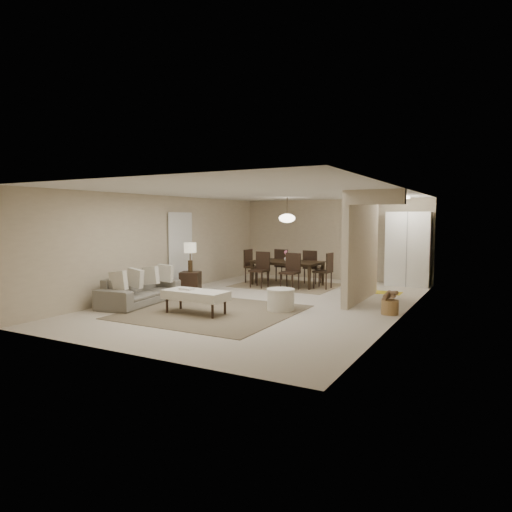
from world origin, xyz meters
The scene contains 22 objects.
floor centered at (0.00, 0.00, 0.00)m, with size 9.00×9.00×0.00m, color beige.
ceiling centered at (0.00, 0.00, 2.50)m, with size 9.00×9.00×0.00m, color white.
back_wall centered at (0.00, 4.50, 1.25)m, with size 6.00×6.00×0.00m, color #BBA98D.
left_wall centered at (-3.00, 0.00, 1.25)m, with size 9.00×9.00×0.00m, color #BBA98D.
right_wall centered at (3.00, 0.00, 1.25)m, with size 9.00×9.00×0.00m, color #BBA98D.
partition centered at (1.80, 1.25, 1.25)m, with size 0.15×2.50×2.50m, color #BBA98D.
doorway centered at (-2.97, 0.60, 1.02)m, with size 0.04×0.90×2.04m, color black.
pantry_cabinet centered at (2.35, 4.15, 1.05)m, with size 1.20×0.55×2.10m, color white.
flush_light centered at (2.30, 3.20, 2.46)m, with size 0.44×0.44×0.05m, color white.
living_rug centered at (-0.50, -1.53, 0.01)m, with size 3.20×3.20×0.01m, color brown.
sofa centered at (-2.45, -1.53, 0.32)m, with size 0.85×2.17×0.63m, color slate.
ottoman_bench centered at (-0.70, -1.83, 0.38)m, with size 1.35×0.65×0.48m.
side_table centered at (-2.40, 0.28, 0.27)m, with size 0.49×0.49×0.54m, color black.
table_lamp centered at (-2.40, 0.28, 1.10)m, with size 0.32×0.32×0.76m.
round_pouf centered at (0.67, -0.72, 0.23)m, with size 0.59×0.59×0.46m, color beige.
wicker_basket centered at (2.75, 0.00, 0.15)m, with size 0.34×0.34×0.29m, color olive.
dining_rug centered at (-0.70, 2.56, 0.01)m, with size 2.80×2.10×0.01m, color #836C51.
dining_table centered at (-0.70, 2.56, 0.35)m, with size 2.00×1.12×0.70m, color black.
dining_chairs centered at (-0.70, 2.56, 0.49)m, with size 2.67×1.98×0.99m.
vase centered at (-0.70, 2.56, 0.79)m, with size 0.16×0.16×0.17m, color white.
yellow_mat centered at (2.05, 2.62, 0.01)m, with size 0.85×0.52×0.01m, color yellow.
pendant_light centered at (-0.70, 2.56, 1.92)m, with size 0.46×0.46×0.71m.
Camera 1 is at (4.70, -9.21, 1.94)m, focal length 32.00 mm.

